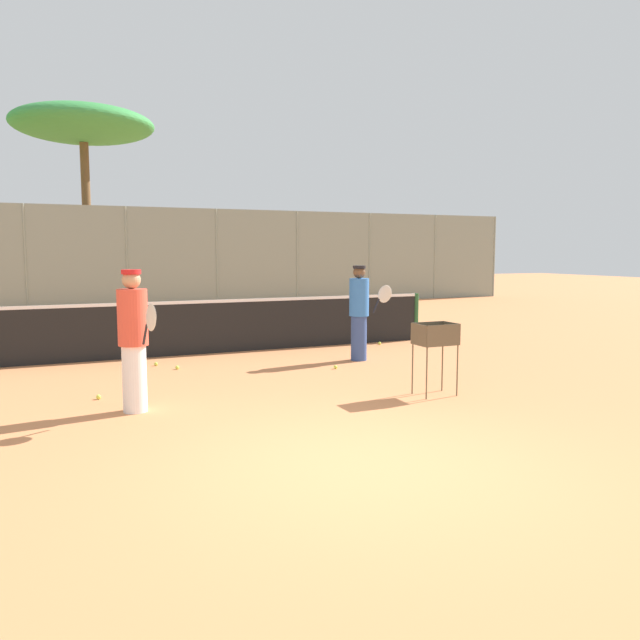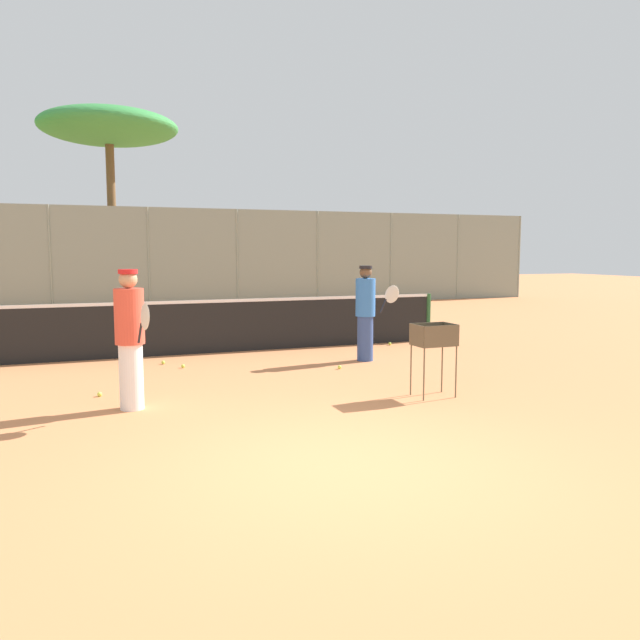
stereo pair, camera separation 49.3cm
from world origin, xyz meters
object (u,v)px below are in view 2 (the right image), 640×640
object	(u,v)px
player_red_cap	(366,312)
ball_cart	(435,341)
player_white_outfit	(130,337)
parked_car	(70,287)
tennis_net	(204,326)

from	to	relation	value
player_red_cap	ball_cart	bearing A→B (deg)	-95.24
player_white_outfit	ball_cart	size ratio (longest dim) A/B	1.76
ball_cart	parked_car	world-z (taller)	parked_car
player_white_outfit	parked_car	xyz separation A→B (m)	(-0.99, 17.32, -0.27)
player_white_outfit	ball_cart	world-z (taller)	player_white_outfit
player_red_cap	parked_car	bearing A→B (deg)	110.41
player_white_outfit	tennis_net	bearing A→B (deg)	142.27
parked_car	player_white_outfit	bearing A→B (deg)	-86.74
tennis_net	parked_car	bearing A→B (deg)	101.43
player_red_cap	ball_cart	xyz separation A→B (m)	(-0.32, -2.96, -0.13)
tennis_net	parked_car	world-z (taller)	parked_car
player_red_cap	parked_car	size ratio (longest dim) A/B	0.42
player_red_cap	parked_car	distance (m)	16.04
tennis_net	parked_car	distance (m)	13.51
player_white_outfit	parked_car	size ratio (longest dim) A/B	0.43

